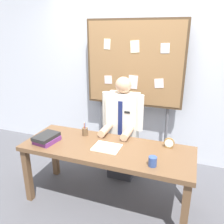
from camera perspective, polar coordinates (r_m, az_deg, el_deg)
ground_plane at (r=3.00m, az=-1.24°, el=-20.97°), size 12.00×12.00×0.00m
back_wall at (r=3.56m, az=6.23°, el=9.77°), size 6.40×0.08×2.70m
desk at (r=2.63m, az=-1.35°, el=-10.25°), size 1.89×0.69×0.73m
person at (r=3.11m, az=2.55°, el=-5.10°), size 0.55×0.56×1.40m
bulletin_board at (r=3.35m, az=5.44°, el=11.29°), size 1.41×0.09×2.10m
book_stack at (r=2.77m, az=-15.79°, el=-6.25°), size 0.25×0.30×0.09m
open_notebook at (r=2.56m, az=-1.30°, el=-8.70°), size 0.29×0.24×0.01m
desk_clock at (r=2.62m, az=13.84°, el=-7.48°), size 0.12×0.04×0.12m
coffee_mug at (r=2.26m, az=9.95°, el=-11.88°), size 0.08×0.08×0.10m
pen_holder at (r=2.86m, az=-6.65°, el=-4.76°), size 0.07×0.07×0.16m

